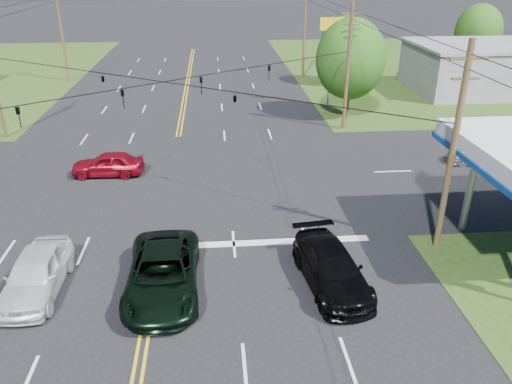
{
  "coord_description": "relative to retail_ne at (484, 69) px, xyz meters",
  "views": [
    {
      "loc": [
        2.81,
        -16.41,
        12.35
      ],
      "look_at": [
        4.73,
        6.0,
        1.75
      ],
      "focal_mm": 35.0,
      "sensor_mm": 36.0,
      "label": 1
    }
  ],
  "objects": [
    {
      "name": "sedan_far",
      "position": [
        -9.76,
        -19.0,
        -1.56
      ],
      "size": [
        4.62,
        2.31,
        1.29
      ],
      "primitive_type": "imported",
      "rotation": [
        0.0,
        0.0,
        -1.69
      ],
      "color": "#BABBC0",
      "rests_on": "ground"
    },
    {
      "name": "pole_right_far",
      "position": [
        -17.0,
        8.0,
        2.97
      ],
      "size": [
        1.6,
        0.28,
        10.0
      ],
      "color": "#4A361F",
      "rests_on": "ground"
    },
    {
      "name": "stop_bar",
      "position": [
        -25.0,
        -28.0,
        -2.2
      ],
      "size": [
        10.0,
        0.5,
        0.02
      ],
      "primitive_type": "cube",
      "color": "silver",
      "rests_on": "ground"
    },
    {
      "name": "power_lines",
      "position": [
        -30.0,
        -22.0,
        6.4
      ],
      "size": [
        26.04,
        100.0,
        0.64
      ],
      "color": "black",
      "rests_on": "ground"
    },
    {
      "name": "ground",
      "position": [
        -30.0,
        -20.0,
        -2.2
      ],
      "size": [
        280.0,
        280.0,
        0.0
      ],
      "primitive_type": "plane",
      "color": "black",
      "rests_on": "ground"
    },
    {
      "name": "retail_ne",
      "position": [
        0.0,
        0.0,
        0.0
      ],
      "size": [
        14.0,
        10.0,
        4.4
      ],
      "primitive_type": "cube",
      "color": "slate",
      "rests_on": "ground"
    },
    {
      "name": "tree_right_b",
      "position": [
        -13.5,
        4.0,
        2.02
      ],
      "size": [
        4.94,
        4.94,
        7.09
      ],
      "color": "#4A361F",
      "rests_on": "ground"
    },
    {
      "name": "pole_left_far",
      "position": [
        -43.0,
        8.0,
        2.97
      ],
      "size": [
        1.6,
        0.28,
        10.0
      ],
      "color": "#4A361F",
      "rests_on": "ground"
    },
    {
      "name": "polesign_ne",
      "position": [
        -16.8,
        -4.32,
        3.82
      ],
      "size": [
        2.15,
        0.56,
        7.78
      ],
      "color": "#A5A5AA",
      "rests_on": "ground"
    },
    {
      "name": "suv_black",
      "position": [
        -22.63,
        -31.54,
        -1.41
      ],
      "size": [
        2.88,
        5.7,
        1.59
      ],
      "primitive_type": "imported",
      "rotation": [
        0.0,
        0.0,
        0.12
      ],
      "color": "black",
      "rests_on": "ground"
    },
    {
      "name": "tree_right_a",
      "position": [
        -16.0,
        -8.0,
        2.67
      ],
      "size": [
        5.7,
        5.7,
        8.18
      ],
      "color": "#4A361F",
      "rests_on": "ground"
    },
    {
      "name": "sedan_red",
      "position": [
        -33.92,
        -19.0,
        -1.46
      ],
      "size": [
        4.43,
        1.92,
        1.49
      ],
      "primitive_type": "imported",
      "rotation": [
        0.0,
        0.0,
        -1.61
      ],
      "color": "maroon",
      "rests_on": "ground"
    },
    {
      "name": "grass_ne",
      "position": [
        5.0,
        12.0,
        -2.2
      ],
      "size": [
        46.0,
        48.0,
        0.03
      ],
      "primitive_type": "cube",
      "color": "#214114",
      "rests_on": "ground"
    },
    {
      "name": "tree_far_r",
      "position": [
        4.0,
        10.0,
        2.34
      ],
      "size": [
        5.32,
        5.32,
        7.63
      ],
      "color": "#4A361F",
      "rests_on": "ground"
    },
    {
      "name": "pickup_dkgreen",
      "position": [
        -29.5,
        -31.43,
        -1.35
      ],
      "size": [
        2.9,
        6.17,
        1.71
      ],
      "primitive_type": "imported",
      "rotation": [
        0.0,
        0.0,
        0.01
      ],
      "color": "black",
      "rests_on": "ground"
    },
    {
      "name": "pole_ne",
      "position": [
        -17.0,
        -11.0,
        2.72
      ],
      "size": [
        1.6,
        0.28,
        9.5
      ],
      "color": "#4A361F",
      "rests_on": "ground"
    },
    {
      "name": "pickup_white",
      "position": [
        -34.58,
        -31.02,
        -1.35
      ],
      "size": [
        2.09,
        5.04,
        1.71
      ],
      "primitive_type": "imported",
      "rotation": [
        0.0,
        0.0,
        -0.02
      ],
      "color": "silver",
      "rests_on": "ground"
    },
    {
      "name": "pole_se",
      "position": [
        -17.0,
        -29.0,
        2.72
      ],
      "size": [
        1.6,
        0.28,
        9.5
      ],
      "color": "#4A361F",
      "rests_on": "ground"
    },
    {
      "name": "span_wire_signals",
      "position": [
        -30.0,
        -20.0,
        3.8
      ],
      "size": [
        26.0,
        18.0,
        1.13
      ],
      "color": "black",
      "rests_on": "ground"
    }
  ]
}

